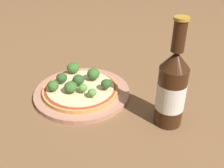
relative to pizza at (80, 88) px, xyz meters
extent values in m
plane|color=brown|center=(0.00, 0.03, -0.02)|extent=(3.00, 3.00, 0.00)
cylinder|color=tan|center=(0.01, 0.00, -0.01)|extent=(0.26, 0.26, 0.01)
cylinder|color=tan|center=(0.00, 0.00, 0.00)|extent=(0.20, 0.20, 0.01)
cylinder|color=#A83823|center=(0.00, 0.00, 0.00)|extent=(0.19, 0.19, 0.00)
cylinder|color=beige|center=(0.00, 0.00, 0.00)|extent=(0.18, 0.18, 0.00)
cylinder|color=#6B8E51|center=(0.05, 0.05, 0.01)|extent=(0.01, 0.01, 0.01)
ellipsoid|color=#2D5123|center=(0.05, 0.05, 0.03)|extent=(0.03, 0.03, 0.02)
cylinder|color=#6B8E51|center=(0.00, 0.00, 0.01)|extent=(0.01, 0.01, 0.01)
ellipsoid|color=#2D5123|center=(0.00, 0.00, 0.03)|extent=(0.03, 0.03, 0.03)
cylinder|color=#6B8E51|center=(0.07, 0.00, 0.01)|extent=(0.01, 0.01, 0.01)
ellipsoid|color=#568E3D|center=(0.07, 0.00, 0.02)|extent=(0.02, 0.02, 0.02)
cylinder|color=#6B8E51|center=(-0.08, 0.01, 0.01)|extent=(0.01, 0.01, 0.01)
ellipsoid|color=#386628|center=(-0.08, 0.01, 0.02)|extent=(0.04, 0.04, 0.03)
cylinder|color=#6B8E51|center=(-0.01, 0.05, 0.01)|extent=(0.01, 0.01, 0.01)
ellipsoid|color=#386628|center=(-0.01, 0.05, 0.03)|extent=(0.03, 0.03, 0.03)
cylinder|color=#6B8E51|center=(0.02, -0.03, 0.01)|extent=(0.01, 0.01, 0.01)
ellipsoid|color=#386628|center=(0.02, -0.03, 0.02)|extent=(0.03, 0.03, 0.03)
cylinder|color=#6B8E51|center=(-0.01, -0.07, 0.01)|extent=(0.01, 0.01, 0.01)
ellipsoid|color=#386628|center=(-0.01, -0.07, 0.02)|extent=(0.03, 0.03, 0.03)
cylinder|color=#6B8E51|center=(-0.04, -0.04, 0.01)|extent=(0.01, 0.01, 0.01)
ellipsoid|color=#2D5123|center=(-0.04, -0.04, 0.02)|extent=(0.03, 0.03, 0.02)
cylinder|color=#6B8E51|center=(0.04, -0.01, 0.01)|extent=(0.01, 0.01, 0.01)
ellipsoid|color=#568E3D|center=(0.04, -0.01, 0.02)|extent=(0.02, 0.02, 0.02)
cylinder|color=#381E0F|center=(0.21, 0.13, 0.05)|extent=(0.06, 0.06, 0.14)
cylinder|color=silver|center=(0.21, 0.13, 0.06)|extent=(0.06, 0.06, 0.06)
cone|color=#381E0F|center=(0.21, 0.13, 0.14)|extent=(0.06, 0.06, 0.04)
cylinder|color=#381E0F|center=(0.21, 0.13, 0.20)|extent=(0.03, 0.03, 0.06)
cylinder|color=#B7892D|center=(0.21, 0.13, 0.23)|extent=(0.03, 0.03, 0.01)
camera|label=1|loc=(0.56, -0.23, 0.38)|focal=42.00mm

